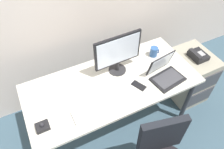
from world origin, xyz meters
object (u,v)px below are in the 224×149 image
at_px(cell_phone, 139,86).
at_px(desk_phone, 198,55).
at_px(keyboard, 95,110).
at_px(trackball_mouse, 43,126).
at_px(coffee_mug, 154,52).
at_px(file_cabinet, 189,76).
at_px(laptop, 165,73).
at_px(monitor_main, 118,52).

bearing_deg(cell_phone, desk_phone, -16.84).
relative_size(keyboard, trackball_mouse, 3.73).
distance_m(keyboard, coffee_mug, 0.95).
height_order(file_cabinet, coffee_mug, coffee_mug).
relative_size(coffee_mug, cell_phone, 0.76).
distance_m(desk_phone, cell_phone, 0.88).
bearing_deg(file_cabinet, coffee_mug, 160.81).
relative_size(file_cabinet, keyboard, 1.65).
height_order(laptop, cell_phone, laptop).
bearing_deg(keyboard, desk_phone, 7.86).
height_order(desk_phone, cell_phone, desk_phone).
bearing_deg(keyboard, file_cabinet, 8.49).
bearing_deg(laptop, coffee_mug, 75.32).
bearing_deg(trackball_mouse, monitor_main, 20.01).
bearing_deg(desk_phone, monitor_main, 170.27).
relative_size(monitor_main, trackball_mouse, 4.42).
bearing_deg(keyboard, coffee_mug, 23.55).
distance_m(monitor_main, cell_phone, 0.38).
height_order(monitor_main, trackball_mouse, monitor_main).
xyz_separation_m(laptop, cell_phone, (-0.29, 0.01, -0.05)).
distance_m(monitor_main, trackball_mouse, 0.94).
height_order(monitor_main, laptop, monitor_main).
bearing_deg(cell_phone, coffee_mug, 14.63).
xyz_separation_m(desk_phone, monitor_main, (-0.96, 0.16, 0.29)).
bearing_deg(file_cabinet, cell_phone, -171.37).
distance_m(file_cabinet, cell_phone, 0.98).
height_order(monitor_main, keyboard, monitor_main).
relative_size(desk_phone, keyboard, 0.49).
distance_m(keyboard, laptop, 0.79).
xyz_separation_m(desk_phone, coffee_mug, (-0.49, 0.19, 0.10)).
xyz_separation_m(desk_phone, cell_phone, (-0.87, -0.12, 0.05)).
height_order(coffee_mug, cell_phone, coffee_mug).
relative_size(keyboard, laptop, 1.18).
distance_m(laptop, trackball_mouse, 1.24).
xyz_separation_m(keyboard, coffee_mug, (0.87, 0.38, 0.04)).
height_order(desk_phone, keyboard, keyboard).
relative_size(desk_phone, coffee_mug, 1.85).
height_order(file_cabinet, laptop, laptop).
xyz_separation_m(file_cabinet, trackball_mouse, (-1.82, -0.16, 0.44)).
bearing_deg(coffee_mug, desk_phone, -21.18).
bearing_deg(laptop, desk_phone, 12.68).
bearing_deg(monitor_main, coffee_mug, 3.22).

